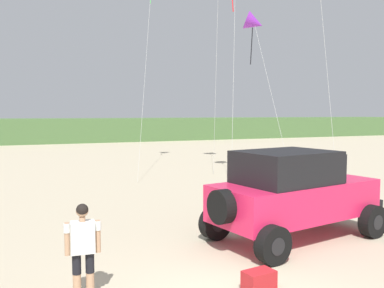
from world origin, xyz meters
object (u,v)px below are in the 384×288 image
object	(u,v)px
person_watching	(83,246)
jeep	(293,192)
cooler_box	(259,281)
kite_blue_swept	(254,23)

from	to	relation	value
person_watching	jeep	bearing A→B (deg)	15.41
jeep	person_watching	size ratio (longest dim) A/B	3.00
jeep	person_watching	world-z (taller)	jeep
person_watching	cooler_box	xyz separation A→B (m)	(2.95, -0.88, -0.75)
cooler_box	jeep	bearing A→B (deg)	35.14
cooler_box	kite_blue_swept	bearing A→B (deg)	50.83
kite_blue_swept	jeep	bearing A→B (deg)	-115.65
jeep	cooler_box	distance (m)	3.54
jeep	kite_blue_swept	xyz separation A→B (m)	(5.07, 10.56, 6.68)
cooler_box	person_watching	bearing A→B (deg)	154.31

